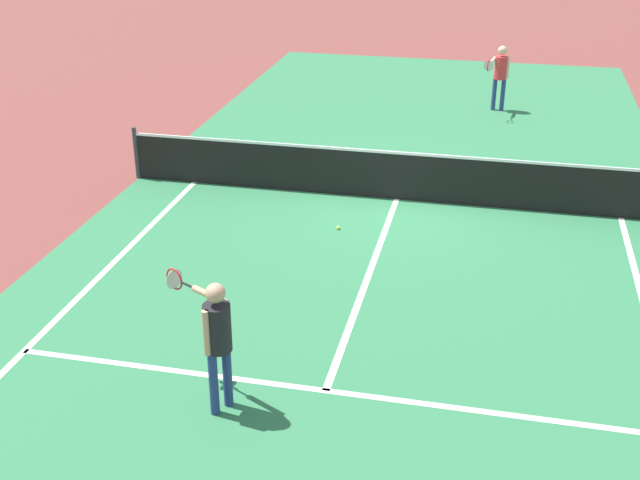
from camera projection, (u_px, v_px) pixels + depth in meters
ground_plane at (397, 199)px, 15.80m from camera, size 60.00×60.00×0.00m
court_surface_inbounds at (397, 199)px, 15.80m from camera, size 10.62×24.40×0.00m
line_sideline_left at (42, 333)px, 11.36m from camera, size 0.10×11.89×0.01m
line_service_near at (326, 391)px, 10.14m from camera, size 8.22×0.10×0.01m
line_center_service at (369, 274)px, 12.97m from camera, size 0.10×6.40×0.01m
net at (398, 175)px, 15.59m from camera, size 10.73×0.09×1.07m
player_near at (216, 332)px, 9.39m from camera, size 1.02×0.88×1.69m
player_far at (500, 71)px, 20.87m from camera, size 0.63×1.18×1.66m
tennis_ball_near_net at (338, 228)px, 14.51m from camera, size 0.07×0.07×0.07m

